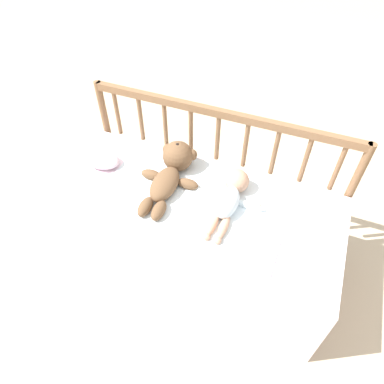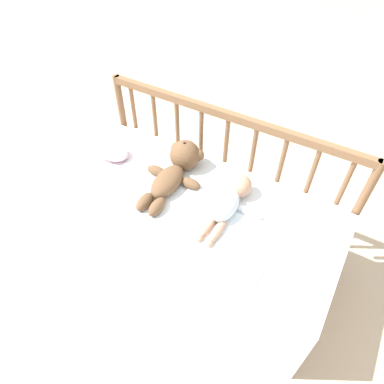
# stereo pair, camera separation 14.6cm
# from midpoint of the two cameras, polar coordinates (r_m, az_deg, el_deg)

# --- Properties ---
(ground_plane) EXTENTS (12.00, 12.00, 0.00)m
(ground_plane) POSITION_cam_midpoint_polar(r_m,az_deg,el_deg) (1.83, 2.20, -10.70)
(ground_plane) COLOR #C6B293
(crib_mattress) EXTENTS (1.31, 0.60, 0.42)m
(crib_mattress) POSITION_cam_midpoint_polar(r_m,az_deg,el_deg) (1.66, 2.40, -6.74)
(crib_mattress) COLOR silver
(crib_mattress) RESTS_ON ground_plane
(crib_rail) EXTENTS (1.31, 0.04, 0.70)m
(crib_rail) POSITION_cam_midpoint_polar(r_m,az_deg,el_deg) (1.65, 8.22, 7.38)
(crib_rail) COLOR brown
(crib_rail) RESTS_ON ground_plane
(blanket) EXTENTS (0.82, 0.52, 0.01)m
(blanket) POSITION_cam_midpoint_polar(r_m,az_deg,el_deg) (1.51, 3.08, -1.43)
(blanket) COLOR white
(blanket) RESTS_ON crib_mattress
(teddy_bear) EXTENTS (0.28, 0.43, 0.15)m
(teddy_bear) POSITION_cam_midpoint_polar(r_m,az_deg,el_deg) (1.57, -0.01, 3.86)
(teddy_bear) COLOR brown
(teddy_bear) RESTS_ON crib_mattress
(baby) EXTENTS (0.31, 0.38, 0.11)m
(baby) POSITION_cam_midpoint_polar(r_m,az_deg,el_deg) (1.47, 9.16, -1.60)
(baby) COLOR white
(baby) RESTS_ON crib_mattress
(small_pillow) EXTENTS (0.18, 0.12, 0.06)m
(small_pillow) POSITION_cam_midpoint_polar(r_m,az_deg,el_deg) (1.73, -10.87, 6.54)
(small_pillow) COLOR silver
(small_pillow) RESTS_ON crib_mattress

